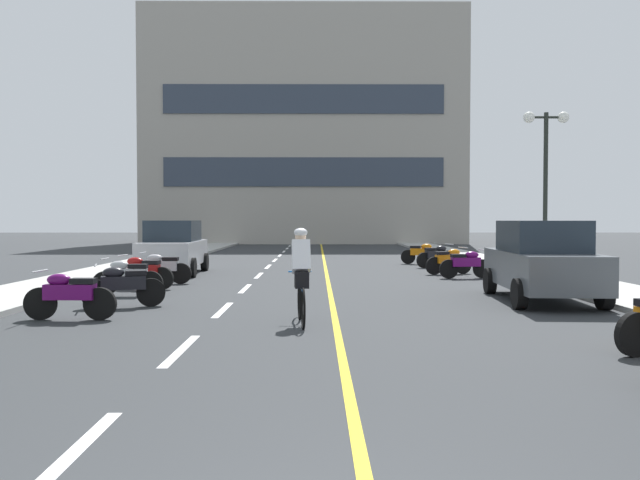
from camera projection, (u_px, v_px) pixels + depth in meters
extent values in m
plane|color=#2D3033|center=(319.00, 269.00, 23.88)|extent=(140.00, 140.00, 0.00)
cube|color=#A8A8A3|center=(150.00, 262.00, 26.84)|extent=(2.40, 72.00, 0.12)
cube|color=#A8A8A3|center=(487.00, 262.00, 26.92)|extent=(2.40, 72.00, 0.12)
cube|color=silver|center=(70.00, 456.00, 4.88)|extent=(0.14, 2.20, 0.01)
cube|color=silver|center=(181.00, 350.00, 8.88)|extent=(0.14, 2.20, 0.01)
cube|color=silver|center=(223.00, 310.00, 12.88)|extent=(0.14, 2.20, 0.01)
cube|color=silver|center=(245.00, 289.00, 16.87)|extent=(0.14, 2.20, 0.01)
cube|color=silver|center=(259.00, 275.00, 20.87)|extent=(0.14, 2.20, 0.01)
cube|color=silver|center=(268.00, 267.00, 24.87)|extent=(0.14, 2.20, 0.01)
cube|color=silver|center=(275.00, 260.00, 28.87)|extent=(0.14, 2.20, 0.01)
cube|color=silver|center=(280.00, 255.00, 32.87)|extent=(0.14, 2.20, 0.01)
cube|color=silver|center=(284.00, 252.00, 36.86)|extent=(0.14, 2.20, 0.01)
cube|color=silver|center=(287.00, 248.00, 40.86)|extent=(0.14, 2.20, 0.01)
cube|color=silver|center=(290.00, 246.00, 44.86)|extent=(0.14, 2.20, 0.01)
cube|color=silver|center=(292.00, 244.00, 48.86)|extent=(0.14, 2.20, 0.01)
cube|color=gold|center=(325.00, 263.00, 26.88)|extent=(0.12, 66.00, 0.01)
cube|color=#9E998E|center=(305.00, 132.00, 52.06)|extent=(25.17, 8.97, 18.26)
cube|color=#2D3847|center=(304.00, 172.00, 47.64)|extent=(21.14, 0.10, 2.19)
cube|color=#2D3847|center=(304.00, 99.00, 47.47)|extent=(21.14, 0.10, 2.19)
cylinder|color=black|center=(545.00, 193.00, 20.22)|extent=(0.14, 0.14, 5.15)
cylinder|color=black|center=(546.00, 117.00, 20.14)|extent=(1.10, 0.08, 0.08)
sphere|color=white|center=(529.00, 117.00, 20.14)|extent=(0.36, 0.36, 0.36)
sphere|color=white|center=(563.00, 117.00, 20.15)|extent=(0.36, 0.36, 0.36)
cylinder|color=black|center=(490.00, 281.00, 15.71)|extent=(0.26, 0.65, 0.64)
cylinder|color=black|center=(559.00, 281.00, 15.62)|extent=(0.26, 0.65, 0.64)
cylinder|color=black|center=(519.00, 294.00, 12.92)|extent=(0.26, 0.65, 0.64)
cylinder|color=black|center=(604.00, 294.00, 12.83)|extent=(0.26, 0.65, 0.64)
cube|color=#4C5156|center=(541.00, 269.00, 14.26)|extent=(1.94, 4.29, 0.80)
cube|color=#1E2833|center=(542.00, 236.00, 14.24)|extent=(1.68, 2.29, 0.70)
cylinder|color=black|center=(157.00, 262.00, 22.81)|extent=(0.24, 0.65, 0.64)
cylinder|color=black|center=(205.00, 262.00, 22.88)|extent=(0.24, 0.65, 0.64)
cylinder|color=black|center=(138.00, 268.00, 20.02)|extent=(0.24, 0.65, 0.64)
cylinder|color=black|center=(192.00, 268.00, 20.08)|extent=(0.24, 0.65, 0.64)
cube|color=#B7B7BC|center=(174.00, 253.00, 21.44)|extent=(1.84, 4.25, 0.80)
cube|color=#1E2833|center=(173.00, 231.00, 21.41)|extent=(1.63, 2.25, 0.70)
cylinder|color=black|center=(635.00, 335.00, 8.44)|extent=(0.60, 0.27, 0.60)
cylinder|color=black|center=(40.00, 304.00, 11.55)|extent=(0.60, 0.12, 0.60)
cylinder|color=black|center=(100.00, 304.00, 11.53)|extent=(0.60, 0.12, 0.60)
cube|color=#590C59|center=(70.00, 292.00, 11.54)|extent=(0.91, 0.30, 0.28)
ellipsoid|color=#590C59|center=(59.00, 280.00, 11.53)|extent=(0.45, 0.25, 0.22)
cube|color=black|center=(83.00, 281.00, 11.52)|extent=(0.45, 0.25, 0.10)
cylinder|color=silver|center=(40.00, 271.00, 11.53)|extent=(0.05, 0.60, 0.03)
cylinder|color=black|center=(96.00, 294.00, 13.06)|extent=(0.60, 0.26, 0.60)
cylinder|color=black|center=(151.00, 292.00, 13.37)|extent=(0.60, 0.26, 0.60)
cube|color=black|center=(124.00, 283.00, 13.21)|extent=(0.94, 0.52, 0.28)
ellipsoid|color=black|center=(113.00, 272.00, 13.14)|extent=(0.49, 0.35, 0.22)
cube|color=black|center=(136.00, 273.00, 13.27)|extent=(0.49, 0.35, 0.10)
cylinder|color=silver|center=(96.00, 265.00, 13.04)|extent=(0.19, 0.58, 0.03)
cylinder|color=black|center=(105.00, 284.00, 15.24)|extent=(0.60, 0.11, 0.60)
cylinder|color=black|center=(151.00, 283.00, 15.27)|extent=(0.60, 0.11, 0.60)
cube|color=#B2B2B7|center=(128.00, 274.00, 15.25)|extent=(0.90, 0.30, 0.28)
ellipsoid|color=#B2B2B7|center=(119.00, 265.00, 15.24)|extent=(0.44, 0.25, 0.22)
cube|color=black|center=(138.00, 266.00, 15.25)|extent=(0.44, 0.25, 0.10)
cylinder|color=silver|center=(105.00, 259.00, 15.22)|extent=(0.04, 0.60, 0.03)
cylinder|color=black|center=(123.00, 278.00, 16.75)|extent=(0.61, 0.18, 0.60)
cylinder|color=black|center=(162.00, 278.00, 16.60)|extent=(0.61, 0.18, 0.60)
cube|color=maroon|center=(142.00, 270.00, 16.67)|extent=(0.93, 0.41, 0.28)
ellipsoid|color=maroon|center=(135.00, 261.00, 16.69)|extent=(0.47, 0.30, 0.22)
cube|color=black|center=(151.00, 262.00, 16.63)|extent=(0.47, 0.30, 0.10)
cylinder|color=silver|center=(123.00, 255.00, 16.73)|extent=(0.12, 0.60, 0.03)
cylinder|color=black|center=(143.00, 273.00, 18.13)|extent=(0.60, 0.11, 0.60)
cylinder|color=black|center=(181.00, 274.00, 18.11)|extent=(0.60, 0.11, 0.60)
cube|color=#B2B2B7|center=(162.00, 266.00, 18.11)|extent=(0.91, 0.30, 0.28)
ellipsoid|color=#B2B2B7|center=(155.00, 258.00, 18.11)|extent=(0.45, 0.25, 0.22)
cube|color=black|center=(170.00, 259.00, 18.10)|extent=(0.45, 0.25, 0.10)
cylinder|color=silver|center=(143.00, 253.00, 18.11)|extent=(0.04, 0.60, 0.03)
cylinder|color=black|center=(482.00, 269.00, 19.89)|extent=(0.61, 0.17, 0.60)
cylinder|color=black|center=(449.00, 269.00, 19.75)|extent=(0.61, 0.17, 0.60)
cube|color=#590C59|center=(466.00, 262.00, 19.82)|extent=(0.93, 0.39, 0.28)
ellipsoid|color=#590C59|center=(472.00, 255.00, 19.84)|extent=(0.47, 0.29, 0.22)
cube|color=black|center=(458.00, 256.00, 19.78)|extent=(0.47, 0.29, 0.10)
cylinder|color=silver|center=(483.00, 250.00, 19.87)|extent=(0.10, 0.60, 0.03)
cylinder|color=black|center=(463.00, 265.00, 21.53)|extent=(0.60, 0.28, 0.60)
cylinder|color=black|center=(434.00, 266.00, 21.19)|extent=(0.60, 0.28, 0.60)
cube|color=orange|center=(449.00, 259.00, 21.35)|extent=(0.94, 0.54, 0.28)
ellipsoid|color=orange|center=(454.00, 252.00, 21.41)|extent=(0.49, 0.36, 0.22)
cube|color=black|center=(442.00, 253.00, 21.27)|extent=(0.49, 0.36, 0.10)
cylinder|color=silver|center=(463.00, 247.00, 21.51)|extent=(0.21, 0.58, 0.03)
cylinder|color=black|center=(449.00, 260.00, 24.48)|extent=(0.60, 0.29, 0.60)
cylinder|color=black|center=(424.00, 260.00, 24.11)|extent=(0.60, 0.29, 0.60)
cube|color=black|center=(437.00, 254.00, 24.29)|extent=(0.94, 0.56, 0.28)
ellipsoid|color=black|center=(441.00, 248.00, 24.35)|extent=(0.49, 0.37, 0.22)
cube|color=black|center=(431.00, 249.00, 24.20)|extent=(0.49, 0.37, 0.10)
cylinder|color=silver|center=(449.00, 244.00, 24.46)|extent=(0.23, 0.58, 0.03)
cylinder|color=black|center=(435.00, 257.00, 26.10)|extent=(0.61, 0.22, 0.60)
cylinder|color=black|center=(408.00, 257.00, 26.32)|extent=(0.61, 0.22, 0.60)
cube|color=orange|center=(421.00, 252.00, 26.21)|extent=(0.94, 0.46, 0.28)
ellipsoid|color=orange|center=(426.00, 247.00, 26.16)|extent=(0.48, 0.33, 0.22)
cube|color=black|center=(415.00, 247.00, 26.25)|extent=(0.48, 0.33, 0.10)
cylinder|color=silver|center=(435.00, 243.00, 26.08)|extent=(0.15, 0.59, 0.03)
torus|color=black|center=(300.00, 301.00, 11.67)|extent=(0.10, 0.72, 0.72)
torus|color=black|center=(303.00, 309.00, 10.63)|extent=(0.10, 0.72, 0.72)
cylinder|color=blue|center=(301.00, 288.00, 11.12)|extent=(0.12, 0.95, 0.04)
cube|color=black|center=(302.00, 276.00, 10.96)|extent=(0.12, 0.21, 0.06)
cylinder|color=blue|center=(300.00, 271.00, 11.56)|extent=(0.42, 0.07, 0.03)
cube|color=black|center=(302.00, 280.00, 11.01)|extent=(0.27, 0.38, 0.28)
cube|color=white|center=(301.00, 256.00, 11.15)|extent=(0.36, 0.48, 0.61)
sphere|color=beige|center=(301.00, 236.00, 11.27)|extent=(0.20, 0.20, 0.20)
ellipsoid|color=white|center=(301.00, 232.00, 11.27)|extent=(0.24, 0.26, 0.16)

